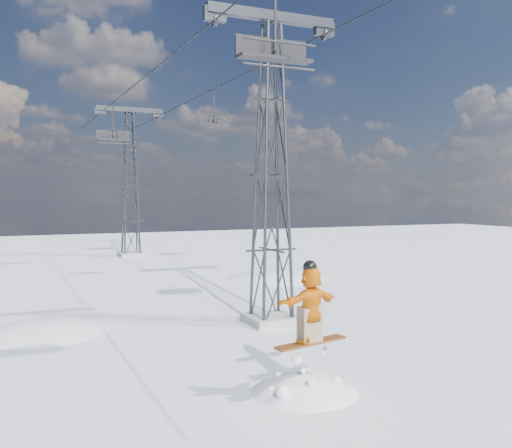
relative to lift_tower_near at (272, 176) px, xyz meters
name	(u,v)px	position (x,y,z in m)	size (l,w,h in m)	color
ground	(386,396)	(-0.80, -8.00, -5.47)	(120.00, 120.00, 0.00)	white
lift_tower_near	(272,176)	(0.00, 0.00, 0.00)	(5.20, 1.80, 11.43)	#999999
lift_tower_far	(130,186)	(0.00, 25.00, 0.00)	(5.20, 1.80, 11.43)	#999999
haul_cables	(180,84)	(0.00, 11.50, 5.38)	(4.46, 51.00, 0.06)	black
lift_chair_near	(274,51)	(-2.20, -4.71, 3.26)	(2.14, 0.62, 2.65)	black
lift_chair_mid	(214,121)	(2.20, 12.28, 3.56)	(1.84, 0.53, 2.28)	black
lift_chair_far	(113,136)	(-2.20, 19.64, 3.20)	(2.20, 0.63, 2.73)	black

